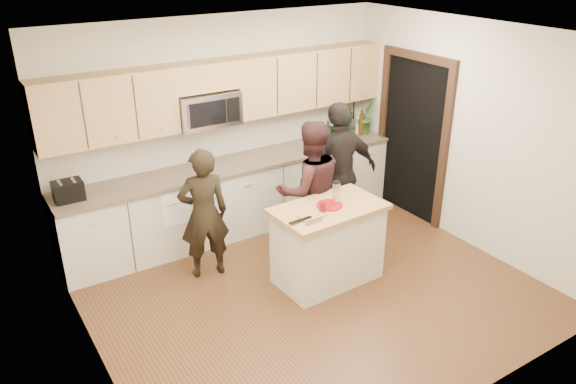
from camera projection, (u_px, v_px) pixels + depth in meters
floor at (312, 290)px, 6.12m from camera, size 4.50×4.50×0.00m
room_shell at (315, 139)px, 5.41m from camera, size 4.52×4.02×2.71m
back_cabinetry at (238, 196)px, 7.22m from camera, size 4.50×0.66×0.94m
upper_cabinetry at (230, 88)px, 6.78m from camera, size 4.50×0.33×0.75m
microwave at (207, 109)px, 6.66m from camera, size 0.76×0.41×0.40m
doorway at (413, 132)px, 7.43m from camera, size 0.06×1.25×2.20m
framed_picture at (346, 107)px, 8.07m from camera, size 0.30×0.03×0.38m
dish_towel at (172, 194)px, 6.47m from camera, size 0.34×0.60×0.48m
island at (328, 243)px, 6.13m from camera, size 1.22×0.74×0.90m
red_plate at (329, 205)px, 5.97m from camera, size 0.28×0.28×0.02m
box_grater at (336, 192)px, 5.95m from camera, size 0.08×0.06×0.25m
drink_glass at (322, 208)px, 5.80m from camera, size 0.06×0.06×0.11m
cutting_board at (311, 215)px, 5.75m from camera, size 0.27×0.21×0.02m
tongs at (300, 220)px, 5.61m from camera, size 0.27×0.04×0.02m
knife at (314, 221)px, 5.60m from camera, size 0.22×0.03×0.01m
toaster at (68, 191)px, 5.97m from camera, size 0.31×0.23×0.22m
bottle_cluster at (346, 125)px, 7.85m from camera, size 0.69×0.22×0.40m
orchid at (365, 116)px, 7.98m from camera, size 0.33×0.29×0.51m
woman_left at (204, 214)px, 6.12m from camera, size 0.61×0.47×1.51m
woman_center at (310, 191)px, 6.48m from camera, size 0.93×0.80×1.68m
woman_right at (339, 174)px, 6.79m from camera, size 1.08×0.52×1.79m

